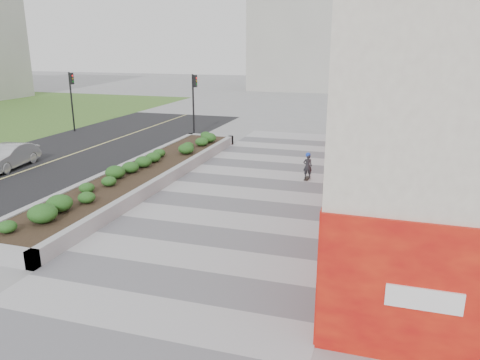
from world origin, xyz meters
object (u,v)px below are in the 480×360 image
object	(u,v)px
traffic_signal_near	(194,96)
car_silver	(9,156)
planter	(142,172)
traffic_signal_far	(72,93)
skateboarder	(308,166)

from	to	relation	value
traffic_signal_near	car_silver	bearing A→B (deg)	-119.28
planter	traffic_signal_far	world-z (taller)	traffic_signal_far
skateboarder	car_silver	size ratio (longest dim) A/B	0.35
car_silver	planter	bearing A→B (deg)	-7.39
planter	skateboarder	distance (m)	7.67
planter	traffic_signal_far	distance (m)	15.00
car_silver	traffic_signal_far	bearing A→B (deg)	101.22
skateboarder	car_silver	xyz separation A→B (m)	(-14.88, -2.41, -0.06)
traffic_signal_far	car_silver	distance (m)	10.73
traffic_signal_far	skateboarder	world-z (taller)	traffic_signal_far
planter	traffic_signal_far	bearing A→B (deg)	137.54
skateboarder	planter	bearing A→B (deg)	-159.53
planter	skateboarder	size ratio (longest dim) A/B	13.82
planter	car_silver	bearing A→B (deg)	179.82
traffic_signal_near	car_silver	distance (m)	12.20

